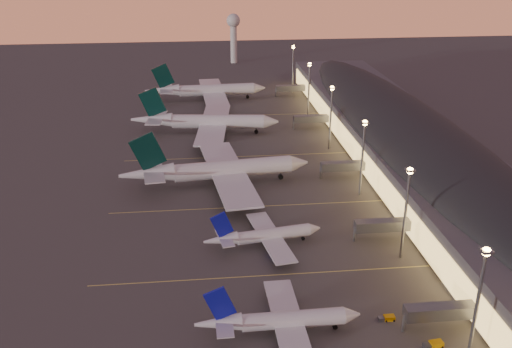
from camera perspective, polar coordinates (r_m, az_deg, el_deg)
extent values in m
plane|color=#3C3A37|center=(150.54, 1.09, -9.07)|extent=(700.00, 700.00, 0.00)
cylinder|color=silver|center=(126.17, 3.75, -14.30)|extent=(22.23, 4.08, 3.78)
cone|color=silver|center=(128.85, 9.55, -13.72)|extent=(3.63, 3.82, 3.78)
cone|color=silver|center=(124.34, -3.81, -14.66)|extent=(10.07, 3.91, 3.78)
cube|color=silver|center=(126.40, 3.25, -14.58)|extent=(6.87, 31.88, 0.42)
cylinder|color=#101395|center=(132.80, 3.01, -13.19)|extent=(5.05, 2.90, 2.83)
cylinder|color=#101395|center=(121.93, 4.17, -16.99)|extent=(5.05, 2.90, 2.83)
cube|color=#101395|center=(121.47, -3.63, -12.81)|extent=(6.92, 0.66, 8.19)
cube|color=silver|center=(124.05, -3.24, -14.42)|extent=(3.73, 11.49, 0.26)
cylinder|color=black|center=(129.56, 7.91, -14.83)|extent=(0.31, 0.31, 1.49)
cylinder|color=black|center=(129.69, 7.91, -14.91)|extent=(1.07, 0.68, 1.06)
cylinder|color=black|center=(129.56, 2.70, -14.60)|extent=(0.31, 0.31, 1.49)
cylinder|color=black|center=(129.69, 2.69, -14.68)|extent=(1.07, 0.68, 1.06)
cylinder|color=black|center=(125.46, 3.11, -16.05)|extent=(0.31, 0.31, 1.49)
cylinder|color=black|center=(125.59, 3.10, -16.13)|extent=(1.07, 0.68, 1.06)
cylinder|color=silver|center=(158.44, 1.78, -6.03)|extent=(20.97, 6.87, 3.52)
cone|color=silver|center=(162.04, 5.86, -5.45)|extent=(3.87, 4.02, 3.52)
cone|color=silver|center=(154.92, -3.56, -6.59)|extent=(9.79, 5.01, 3.52)
cube|color=silver|center=(158.47, 1.43, -6.27)|extent=(10.79, 30.22, 0.39)
cylinder|color=#101395|center=(164.69, 0.99, -5.55)|extent=(5.04, 3.37, 2.64)
cylinder|color=#101395|center=(153.84, 2.38, -7.75)|extent=(5.04, 3.37, 2.64)
cube|color=#101395|center=(152.83, -3.43, -5.08)|extent=(6.45, 1.58, 7.64)
cube|color=silver|center=(154.86, -3.15, -6.37)|extent=(5.04, 11.07, 0.25)
cylinder|color=black|center=(162.14, 4.72, -6.38)|extent=(0.32, 0.32, 1.39)
cylinder|color=black|center=(162.24, 4.72, -6.44)|extent=(1.07, 0.77, 0.99)
cylinder|color=black|center=(161.26, 0.94, -6.47)|extent=(0.32, 0.32, 1.39)
cylinder|color=black|center=(161.36, 0.94, -6.53)|extent=(1.07, 0.77, 0.99)
cylinder|color=black|center=(157.15, 1.45, -7.31)|extent=(0.32, 0.32, 1.39)
cylinder|color=black|center=(157.25, 1.45, -7.37)|extent=(1.07, 0.77, 0.99)
cylinder|color=silver|center=(195.95, -2.29, 0.54)|extent=(40.81, 10.82, 6.11)
cone|color=silver|center=(201.21, 4.28, 1.10)|extent=(7.19, 6.83, 6.11)
cone|color=silver|center=(192.91, -10.88, 0.01)|extent=(18.83, 8.21, 6.11)
cube|color=silver|center=(196.03, -2.85, 0.20)|extent=(18.59, 59.98, 0.67)
cylinder|color=#5A5C61|center=(208.88, -3.12, 1.03)|extent=(9.59, 5.62, 4.58)
cylinder|color=#5A5C61|center=(185.34, -1.73, -1.85)|extent=(9.59, 5.62, 4.58)
cube|color=#082A26|center=(190.10, -10.78, 2.23)|extent=(12.07, 2.33, 13.55)
cube|color=silver|center=(192.62, -10.24, 0.32)|extent=(8.97, 21.86, 0.43)
cylinder|color=black|center=(201.11, 2.48, -0.19)|extent=(0.54, 0.54, 2.44)
cylinder|color=black|center=(201.25, 2.47, -0.28)|extent=(1.82, 1.26, 1.71)
cylinder|color=black|center=(200.96, -3.42, -0.22)|extent=(0.54, 0.54, 2.44)
cylinder|color=black|center=(201.10, -3.41, -0.32)|extent=(1.82, 1.26, 1.71)
cylinder|color=black|center=(193.21, -2.99, -1.18)|extent=(0.54, 0.54, 2.44)
cylinder|color=black|center=(193.36, -2.98, -1.28)|extent=(1.82, 1.26, 1.71)
cylinder|color=silver|center=(247.85, -3.83, 5.26)|extent=(39.95, 10.53, 5.98)
cone|color=silver|center=(247.18, 1.51, 5.25)|extent=(7.03, 6.68, 5.98)
cone|color=silver|center=(251.43, -10.39, 5.37)|extent=(18.42, 8.01, 5.98)
cube|color=silver|center=(248.32, -4.26, 5.03)|extent=(18.12, 58.71, 0.66)
cylinder|color=#5A5C61|center=(260.91, -3.75, 5.45)|extent=(9.39, 5.49, 4.48)
cylinder|color=#5A5C61|center=(236.81, -4.18, 3.63)|extent=(9.39, 5.49, 4.48)
cube|color=#082A26|center=(249.13, -10.31, 7.06)|extent=(11.81, 2.26, 13.26)
cube|color=silver|center=(250.77, -9.92, 5.57)|extent=(8.75, 21.40, 0.42)
cylinder|color=black|center=(248.43, 0.03, 4.34)|extent=(0.53, 0.53, 2.39)
cylinder|color=black|center=(248.54, 0.03, 4.26)|extent=(1.78, 1.23, 1.67)
cylinder|color=black|center=(253.35, -4.46, 4.64)|extent=(0.53, 0.53, 2.39)
cylinder|color=black|center=(253.46, -4.45, 4.56)|extent=(1.78, 1.23, 1.67)
cylinder|color=black|center=(245.43, -4.62, 4.03)|extent=(0.53, 0.53, 2.39)
cylinder|color=black|center=(245.55, -4.61, 3.95)|extent=(1.78, 1.23, 1.67)
cylinder|color=silver|center=(301.69, -3.95, 8.40)|extent=(39.06, 7.80, 5.87)
cone|color=silver|center=(304.41, 0.32, 8.58)|extent=(6.55, 6.17, 5.87)
cone|color=silver|center=(300.46, -9.37, 8.23)|extent=(17.80, 6.74, 5.87)
cube|color=silver|center=(301.79, -4.31, 8.19)|extent=(14.09, 57.22, 0.65)
cylinder|color=#5A5C61|center=(314.43, -4.27, 8.41)|extent=(8.97, 4.83, 4.40)
cylinder|color=#5A5C61|center=(290.38, -3.83, 7.22)|extent=(8.97, 4.83, 4.40)
cube|color=#082A26|center=(298.70, -9.29, 9.65)|extent=(11.61, 1.46, 13.02)
cube|color=silver|center=(300.23, -8.97, 8.42)|extent=(7.27, 20.71, 0.41)
cylinder|color=black|center=(304.52, -0.85, 7.78)|extent=(0.49, 0.49, 2.35)
cylinder|color=black|center=(304.61, -0.85, 7.72)|extent=(1.69, 1.11, 1.64)
cylinder|color=black|center=(306.43, -4.59, 7.81)|extent=(0.49, 0.49, 2.35)
cylinder|color=black|center=(306.52, -4.59, 7.74)|extent=(1.69, 1.11, 1.64)
cylinder|color=black|center=(298.52, -4.46, 7.41)|extent=(0.49, 0.49, 2.35)
cylinder|color=black|center=(298.61, -4.46, 7.35)|extent=(1.69, 1.11, 1.64)
cube|color=#4B4B50|center=(226.54, 14.52, 3.05)|extent=(40.00, 255.00, 12.00)
ellipsoid|color=black|center=(224.68, 14.67, 4.49)|extent=(39.00, 253.00, 10.92)
cube|color=#FFCC69|center=(220.69, 9.57, 2.67)|extent=(0.40, 244.80, 8.00)
cube|color=#5A5C61|center=(132.38, 17.98, -12.94)|extent=(16.00, 3.20, 3.00)
cylinder|color=slate|center=(130.88, 14.55, -14.20)|extent=(0.70, 0.70, 4.40)
cube|color=#5A5C61|center=(163.98, 12.57, -5.03)|extent=(16.00, 3.20, 3.00)
cylinder|color=slate|center=(162.77, 9.82, -5.93)|extent=(0.70, 0.70, 4.40)
cube|color=#5A5C61|center=(203.10, 8.71, 0.80)|extent=(16.00, 3.20, 3.00)
cylinder|color=slate|center=(202.13, 6.47, 0.11)|extent=(0.70, 0.70, 4.40)
cube|color=#5A5C61|center=(255.45, 5.56, 5.53)|extent=(16.00, 3.20, 3.00)
cylinder|color=slate|center=(254.67, 3.77, 4.99)|extent=(0.70, 0.70, 4.40)
cube|color=#5A5C61|center=(308.49, 3.51, 8.58)|extent=(16.00, 3.20, 3.00)
cylinder|color=slate|center=(307.85, 2.01, 8.13)|extent=(0.70, 0.70, 4.40)
cylinder|color=slate|center=(121.50, 21.19, -12.36)|extent=(0.70, 0.70, 25.00)
cube|color=slate|center=(115.04, 22.07, -7.13)|extent=(2.20, 2.20, 0.50)
sphere|color=#FFBB55|center=(115.13, 22.06, -7.22)|extent=(1.80, 1.80, 1.80)
cylinder|color=slate|center=(152.73, 14.68, -4.02)|extent=(0.70, 0.70, 25.00)
cube|color=slate|center=(147.64, 15.16, 0.39)|extent=(2.20, 2.20, 0.50)
sphere|color=#FFBB55|center=(147.72, 15.15, 0.32)|extent=(1.80, 1.80, 1.80)
cylinder|color=slate|center=(187.33, 10.57, 1.40)|extent=(0.70, 0.70, 25.00)
cube|color=slate|center=(183.20, 10.85, 5.10)|extent=(2.20, 2.20, 0.50)
sphere|color=#FFBB55|center=(183.26, 10.84, 5.04)|extent=(1.80, 1.80, 1.80)
cylinder|color=slate|center=(228.37, 7.46, 5.47)|extent=(0.70, 0.70, 25.00)
cube|color=slate|center=(225.00, 7.63, 8.56)|extent=(2.20, 2.20, 0.50)
sphere|color=#FFBB55|center=(225.05, 7.62, 8.51)|extent=(1.80, 1.80, 1.80)
cylinder|color=slate|center=(270.67, 5.29, 8.27)|extent=(0.70, 0.70, 25.00)
cube|color=slate|center=(267.83, 5.39, 10.91)|extent=(2.20, 2.20, 0.50)
sphere|color=#FFBB55|center=(267.87, 5.39, 10.86)|extent=(1.80, 1.80, 1.80)
cylinder|color=slate|center=(313.72, 3.70, 10.31)|extent=(0.70, 0.70, 25.00)
cube|color=slate|center=(311.28, 3.76, 12.59)|extent=(2.20, 2.20, 0.50)
sphere|color=#FFBB55|center=(311.31, 3.76, 12.56)|extent=(1.80, 1.80, 1.80)
cylinder|color=silver|center=(393.55, -2.25, 12.92)|extent=(4.40, 4.40, 26.00)
sphere|color=silver|center=(391.31, -2.28, 15.09)|extent=(9.00, 9.00, 9.00)
cube|color=#D8C659|center=(146.34, 1.33, -10.09)|extent=(90.00, 0.36, 0.00)
cube|color=#D8C659|center=(181.05, -0.29, -3.28)|extent=(90.00, 0.36, 0.00)
cube|color=#D8C659|center=(222.24, -1.48, 1.76)|extent=(90.00, 0.36, 0.00)
cube|color=#D8C659|center=(274.21, -2.44, 5.83)|extent=(90.00, 0.36, 0.00)
cube|color=#DF9804|center=(129.54, 17.57, -15.90)|extent=(2.89, 1.99, 1.25)
cube|color=#5A5C61|center=(128.75, 16.74, -16.15)|extent=(1.74, 1.64, 0.91)
cylinder|color=black|center=(130.79, 17.77, -15.72)|extent=(0.52, 0.26, 0.50)
cylinder|color=black|center=(129.67, 18.15, -16.15)|extent=(0.52, 0.26, 0.50)
cylinder|color=black|center=(129.89, 16.96, -15.91)|extent=(0.52, 0.26, 0.50)
cube|color=#DF9804|center=(134.41, 13.18, -13.82)|extent=(2.40, 1.51, 1.10)
cube|color=#5A5C61|center=(133.96, 12.42, -13.96)|extent=(1.40, 1.30, 0.80)
cylinder|color=black|center=(135.45, 13.43, -13.70)|extent=(0.44, 0.18, 0.44)
cylinder|color=black|center=(134.32, 13.64, -14.07)|extent=(0.44, 0.18, 0.44)
cylinder|color=black|center=(134.90, 12.69, -13.79)|extent=(0.44, 0.18, 0.44)
cylinder|color=black|center=(133.77, 12.89, -14.17)|extent=(0.44, 0.18, 0.44)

